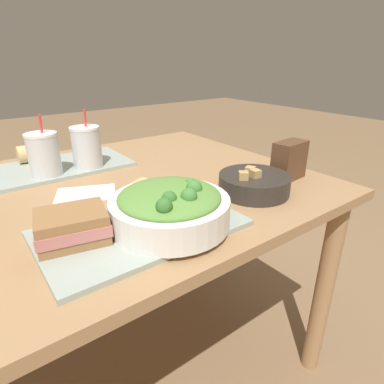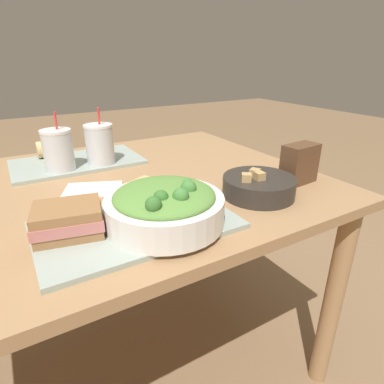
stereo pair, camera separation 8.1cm
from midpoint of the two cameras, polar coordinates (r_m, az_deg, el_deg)
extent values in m
plane|color=#846647|center=(1.42, -14.94, -28.03)|extent=(12.00, 12.00, 0.00)
cube|color=#A37A51|center=(0.99, -19.16, -0.61)|extent=(1.32, 0.97, 0.03)
cylinder|color=#A37A51|center=(1.22, 20.57, -16.18)|extent=(0.06, 0.06, 0.70)
cylinder|color=#A37A51|center=(1.72, -3.27, -2.38)|extent=(0.06, 0.06, 0.70)
cube|color=#99A89E|center=(0.74, -12.00, -6.32)|extent=(0.44, 0.27, 0.01)
cube|color=#99A89E|center=(1.22, -23.84, 4.20)|extent=(0.44, 0.27, 0.01)
cylinder|color=white|center=(0.71, -7.21, -3.55)|extent=(0.26, 0.26, 0.06)
ellipsoid|color=#5B8E3D|center=(0.70, -7.35, -0.90)|extent=(0.22, 0.22, 0.04)
sphere|color=#427F38|center=(0.65, -4.13, -0.86)|extent=(0.03, 0.03, 0.03)
sphere|color=#38702D|center=(0.61, -8.99, -2.66)|extent=(0.03, 0.03, 0.03)
sphere|color=#427F38|center=(0.68, -3.00, 0.59)|extent=(0.04, 0.04, 0.04)
sphere|color=#427F38|center=(0.72, -3.47, 1.46)|extent=(0.02, 0.02, 0.02)
sphere|color=#38702D|center=(0.64, -7.64, -1.29)|extent=(0.03, 0.03, 0.03)
cube|color=beige|center=(0.67, -5.86, -0.88)|extent=(0.07, 0.07, 0.01)
cube|color=beige|center=(0.69, -5.48, -0.13)|extent=(0.04, 0.05, 0.01)
cylinder|color=#2D2823|center=(0.91, 8.50, 1.40)|extent=(0.20, 0.20, 0.05)
cylinder|color=#5B2D19|center=(0.90, 8.58, 2.61)|extent=(0.18, 0.18, 0.01)
cube|color=tan|center=(0.91, 8.02, 3.59)|extent=(0.02, 0.02, 0.02)
cube|color=tan|center=(0.86, 6.48, 2.77)|extent=(0.03, 0.03, 0.02)
cube|color=tan|center=(0.90, 7.79, 3.63)|extent=(0.03, 0.03, 0.03)
cube|color=tan|center=(0.88, 8.66, 3.13)|extent=(0.03, 0.03, 0.02)
cube|color=olive|center=(0.72, -23.38, -7.23)|extent=(0.15, 0.13, 0.02)
cube|color=#C1706B|center=(0.71, -23.66, -5.69)|extent=(0.16, 0.14, 0.02)
cube|color=olive|center=(0.70, -23.95, -4.09)|extent=(0.15, 0.13, 0.02)
cylinder|color=tan|center=(0.81, -13.15, -0.65)|extent=(0.12, 0.10, 0.06)
cylinder|color=beige|center=(0.85, -11.19, 0.54)|extent=(0.03, 0.05, 0.06)
cylinder|color=tan|center=(1.29, -28.33, 6.06)|extent=(0.09, 0.06, 0.06)
cylinder|color=beige|center=(1.30, -26.57, 6.45)|extent=(0.01, 0.06, 0.06)
cylinder|color=silver|center=(1.12, -26.74, 5.76)|extent=(0.09, 0.09, 0.12)
cylinder|color=black|center=(1.12, -26.68, 5.41)|extent=(0.08, 0.08, 0.10)
cylinder|color=white|center=(1.10, -27.36, 9.05)|extent=(0.10, 0.10, 0.01)
cylinder|color=red|center=(1.10, -27.27, 10.53)|extent=(0.01, 0.02, 0.06)
cylinder|color=silver|center=(1.14, -20.16, 7.29)|extent=(0.09, 0.09, 0.13)
cylinder|color=maroon|center=(1.15, -20.11, 6.93)|extent=(0.08, 0.08, 0.10)
cylinder|color=white|center=(1.13, -20.63, 10.59)|extent=(0.10, 0.10, 0.01)
cylinder|color=red|center=(1.13, -20.49, 12.03)|extent=(0.01, 0.02, 0.06)
cube|color=brown|center=(1.04, 14.77, 5.44)|extent=(0.12, 0.07, 0.12)
cube|color=white|center=(0.96, -20.67, -0.32)|extent=(0.19, 0.17, 0.00)
camera|label=1|loc=(0.04, -92.86, -1.22)|focal=30.00mm
camera|label=2|loc=(0.04, 87.14, 1.22)|focal=30.00mm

